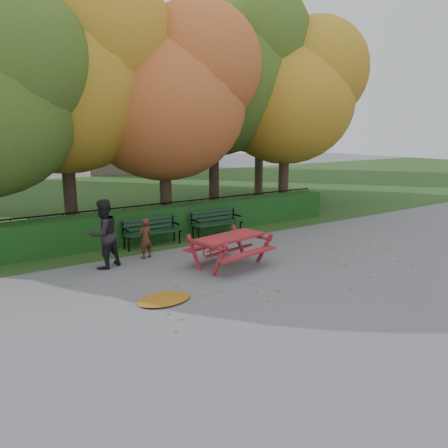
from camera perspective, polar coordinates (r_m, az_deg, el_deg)
ground at (r=11.46m, az=4.45°, el=-5.87°), size 90.00×90.00×0.00m
grass_strip at (r=23.76m, az=-17.13°, el=3.14°), size 90.00×90.00×0.00m
building_right at (r=39.45m, az=-12.53°, el=15.56°), size 9.00×6.00×12.00m
hedge at (r=14.98m, az=-6.31°, el=0.42°), size 13.00×0.90×1.00m
iron_fence at (r=15.67m, az=-7.69°, el=1.04°), size 14.00×0.04×1.02m
tree_b at (r=15.95m, az=-19.00°, el=18.28°), size 6.72×6.40×8.79m
tree_c at (r=16.40m, az=-6.50°, el=16.63°), size 6.30×6.00×8.00m
tree_d at (r=19.16m, az=0.09°, el=19.54°), size 7.14×6.80×9.58m
tree_e at (r=19.59m, az=9.30°, el=16.59°), size 6.09×5.80×8.16m
tree_g at (r=23.79m, az=5.76°, el=16.60°), size 6.30×6.00×8.55m
bench_left at (r=13.72m, az=-9.54°, el=-0.70°), size 1.80×0.57×0.88m
bench_right at (r=14.85m, az=-1.11°, el=0.46°), size 1.80×0.57×0.88m
picnic_table at (r=11.49m, az=0.78°, el=-2.46°), size 2.16×1.85×0.93m
leaf_pile at (r=9.47m, az=-7.88°, el=-9.68°), size 1.39×1.16×0.08m
leaf_scatter at (r=11.68m, az=3.52°, el=-5.47°), size 9.00×5.70×0.01m
child at (r=12.41m, az=-10.22°, el=-1.86°), size 0.47×0.37×1.14m
adult at (r=11.72m, az=-15.46°, el=-1.27°), size 1.08×0.97×1.81m
bicycle at (r=12.55m, az=-1.11°, el=-3.21°), size 0.84×0.40×0.42m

